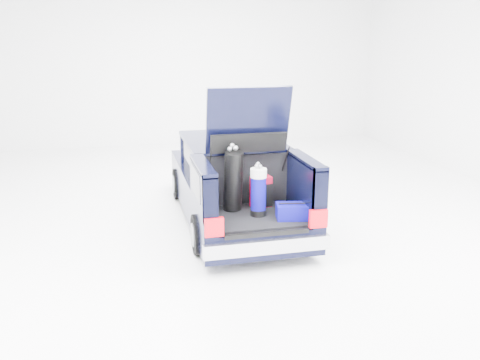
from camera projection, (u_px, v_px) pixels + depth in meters
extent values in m
plane|color=white|center=(234.00, 219.00, 9.14)|extent=(14.00, 14.00, 0.00)
cube|color=black|center=(226.00, 183.00, 9.61)|extent=(1.75, 3.00, 0.70)
cube|color=black|center=(212.00, 168.00, 11.11)|extent=(1.70, 0.30, 0.50)
cube|color=#A5A5AC|center=(211.00, 169.00, 11.26)|extent=(1.72, 0.10, 0.22)
cube|color=black|center=(232.00, 157.00, 8.97)|extent=(1.55, 1.95, 0.54)
cube|color=black|center=(232.00, 141.00, 8.90)|extent=(1.62, 2.05, 0.06)
cube|color=black|center=(255.00, 231.00, 7.64)|extent=(1.75, 1.30, 0.40)
cube|color=black|center=(255.00, 216.00, 7.59)|extent=(1.32, 1.18, 0.05)
cube|color=black|center=(203.00, 195.00, 7.30)|extent=(0.20, 1.30, 0.85)
cube|color=black|center=(305.00, 188.00, 7.64)|extent=(0.20, 1.30, 0.85)
cube|color=black|center=(203.00, 166.00, 7.18)|extent=(0.20, 1.30, 0.06)
cube|color=black|center=(306.00, 160.00, 7.52)|extent=(0.20, 1.30, 0.06)
cube|color=black|center=(245.00, 180.00, 8.05)|extent=(1.36, 0.08, 0.84)
cube|color=#A5A5AC|center=(268.00, 247.00, 6.99)|extent=(1.80, 0.12, 0.20)
cube|color=#AE0712|center=(214.00, 227.00, 6.76)|extent=(0.26, 0.07, 0.26)
cube|color=#AE0712|center=(318.00, 219.00, 7.08)|extent=(0.26, 0.07, 0.26)
cube|color=black|center=(267.00, 234.00, 6.98)|extent=(1.20, 0.06, 0.06)
cube|color=black|center=(248.00, 120.00, 7.62)|extent=(1.28, 0.33, 1.03)
cube|color=black|center=(248.00, 110.00, 7.62)|extent=(0.95, 0.17, 0.54)
cylinder|color=black|center=(179.00, 184.00, 10.23)|extent=(0.20, 0.62, 0.62)
cylinder|color=slate|center=(179.00, 184.00, 10.23)|extent=(0.23, 0.36, 0.36)
cylinder|color=black|center=(257.00, 179.00, 10.59)|extent=(0.20, 0.62, 0.62)
cylinder|color=slate|center=(257.00, 179.00, 10.59)|extent=(0.23, 0.36, 0.36)
cylinder|color=black|center=(200.00, 234.00, 7.61)|extent=(0.20, 0.62, 0.62)
cylinder|color=slate|center=(200.00, 234.00, 7.61)|extent=(0.23, 0.36, 0.36)
cylinder|color=black|center=(303.00, 226.00, 7.97)|extent=(0.20, 0.62, 0.62)
cylinder|color=slate|center=(303.00, 226.00, 7.97)|extent=(0.23, 0.36, 0.36)
cube|color=maroon|center=(261.00, 192.00, 7.91)|extent=(0.34, 0.24, 0.48)
cube|color=black|center=(261.00, 176.00, 7.84)|extent=(0.20, 0.08, 0.03)
cube|color=black|center=(262.00, 196.00, 7.83)|extent=(0.32, 0.07, 0.37)
cylinder|color=black|center=(233.00, 181.00, 7.68)|extent=(0.38, 0.42, 0.93)
cube|color=white|center=(232.00, 177.00, 7.78)|extent=(0.11, 0.05, 0.33)
sphere|color=#99999E|center=(230.00, 149.00, 7.55)|extent=(0.08, 0.08, 0.08)
sphere|color=#99999E|center=(236.00, 148.00, 7.51)|extent=(0.08, 0.08, 0.08)
cylinder|color=black|center=(258.00, 212.00, 7.56)|extent=(0.28, 0.28, 0.09)
cylinder|color=#090575|center=(258.00, 193.00, 7.48)|extent=(0.26, 0.26, 0.51)
cylinder|color=white|center=(259.00, 173.00, 7.40)|extent=(0.28, 0.28, 0.13)
sphere|color=#99999E|center=(260.00, 166.00, 7.40)|extent=(0.06, 0.06, 0.06)
sphere|color=#99999E|center=(258.00, 164.00, 7.40)|extent=(0.06, 0.06, 0.06)
cube|color=#090575|center=(292.00, 211.00, 7.41)|extent=(0.50, 0.38, 0.22)
cylinder|color=black|center=(292.00, 204.00, 7.38)|extent=(0.40, 0.10, 0.02)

